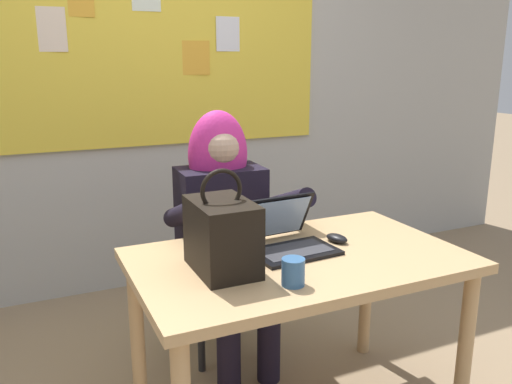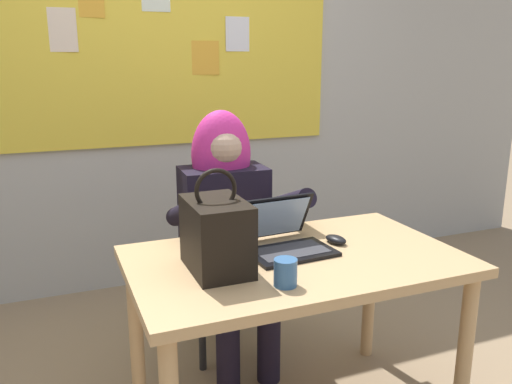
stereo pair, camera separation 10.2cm
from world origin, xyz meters
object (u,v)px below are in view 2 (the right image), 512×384
computer_mouse (336,239)px  chair_at_desk (222,252)px  person_costumed (228,217)px  laptop (284,238)px  handbag (217,235)px  coffee_mug (285,273)px  desk_main (295,279)px

computer_mouse → chair_at_desk: bearing=97.0°
person_costumed → laptop: bearing=8.3°
person_costumed → chair_at_desk: bearing=178.8°
chair_at_desk → handbag: bearing=-15.7°
chair_at_desk → laptop: (0.05, -0.66, 0.28)m
handbag → coffee_mug: handbag is taller
desk_main → computer_mouse: computer_mouse is taller
laptop → coffee_mug: bearing=-118.2°
desk_main → coffee_mug: bearing=-123.5°
person_costumed → computer_mouse: 0.62m
chair_at_desk → coffee_mug: chair_at_desk is taller
laptop → computer_mouse: bearing=-8.2°
handbag → person_costumed: bearing=67.8°
chair_at_desk → coffee_mug: size_ratio=9.46×
desk_main → person_costumed: size_ratio=1.03×
laptop → computer_mouse: laptop is taller
desk_main → laptop: (-0.01, 0.09, 0.14)m
desk_main → computer_mouse: 0.26m
desk_main → person_costumed: (-0.07, 0.62, 0.09)m
person_costumed → coffee_mug: 0.86m
desk_main → computer_mouse: bearing=17.8°
chair_at_desk → coffee_mug: bearing=-2.0°
desk_main → handbag: bearing=-178.0°
handbag → chair_at_desk: bearing=70.8°
chair_at_desk → handbag: (-0.26, -0.76, 0.37)m
coffee_mug → desk_main: bearing=56.5°
person_costumed → computer_mouse: person_costumed is taller
chair_at_desk → desk_main: bearing=8.1°
chair_at_desk → coffee_mug: 1.03m
handbag → coffee_mug: bearing=-52.4°
laptop → computer_mouse: (0.23, -0.02, -0.03)m
desk_main → chair_at_desk: chair_at_desk is taller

